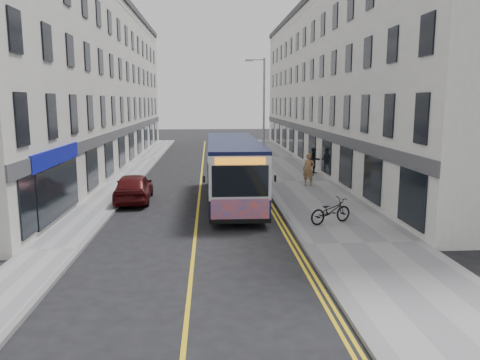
{
  "coord_description": "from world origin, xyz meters",
  "views": [
    {
      "loc": [
        0.61,
        -17.38,
        5.26
      ],
      "look_at": [
        2.0,
        4.03,
        1.6
      ],
      "focal_mm": 35.0,
      "sensor_mm": 36.0,
      "label": 1
    }
  ],
  "objects": [
    {
      "name": "ground",
      "position": [
        0.0,
        0.0,
        0.0
      ],
      "size": [
        140.0,
        140.0,
        0.0
      ],
      "primitive_type": "plane",
      "color": "black",
      "rests_on": "ground"
    },
    {
      "name": "pavement_east",
      "position": [
        6.25,
        12.0,
        0.06
      ],
      "size": [
        4.5,
        64.0,
        0.12
      ],
      "primitive_type": "cube",
      "color": "gray",
      "rests_on": "ground"
    },
    {
      "name": "pavement_west",
      "position": [
        -5.0,
        12.0,
        0.06
      ],
      "size": [
        2.0,
        64.0,
        0.12
      ],
      "primitive_type": "cube",
      "color": "gray",
      "rests_on": "ground"
    },
    {
      "name": "kerb_east",
      "position": [
        4.0,
        12.0,
        0.07
      ],
      "size": [
        0.18,
        64.0,
        0.13
      ],
      "primitive_type": "cube",
      "color": "slate",
      "rests_on": "ground"
    },
    {
      "name": "kerb_west",
      "position": [
        -4.0,
        12.0,
        0.07
      ],
      "size": [
        0.18,
        64.0,
        0.13
      ],
      "primitive_type": "cube",
      "color": "slate",
      "rests_on": "ground"
    },
    {
      "name": "road_centre_line",
      "position": [
        0.0,
        12.0,
        0.0
      ],
      "size": [
        0.12,
        64.0,
        0.01
      ],
      "primitive_type": "cube",
      "color": "gold",
      "rests_on": "ground"
    },
    {
      "name": "road_dbl_yellow_inner",
      "position": [
        3.55,
        12.0,
        0.0
      ],
      "size": [
        0.1,
        64.0,
        0.01
      ],
      "primitive_type": "cube",
      "color": "gold",
      "rests_on": "ground"
    },
    {
      "name": "road_dbl_yellow_outer",
      "position": [
        3.75,
        12.0,
        0.0
      ],
      "size": [
        0.1,
        64.0,
        0.01
      ],
      "primitive_type": "cube",
      "color": "gold",
      "rests_on": "ground"
    },
    {
      "name": "terrace_east",
      "position": [
        11.5,
        21.0,
        6.5
      ],
      "size": [
        6.0,
        46.0,
        13.0
      ],
      "primitive_type": "cube",
      "color": "white",
      "rests_on": "ground"
    },
    {
      "name": "terrace_west",
      "position": [
        -9.0,
        21.0,
        6.5
      ],
      "size": [
        6.0,
        46.0,
        13.0
      ],
      "primitive_type": "cube",
      "color": "silver",
      "rests_on": "ground"
    },
    {
      "name": "streetlamp",
      "position": [
        4.17,
        14.0,
        4.38
      ],
      "size": [
        1.32,
        0.18,
        8.0
      ],
      "color": "#94969C",
      "rests_on": "ground"
    },
    {
      "name": "city_bus",
      "position": [
        1.81,
        6.57,
        1.78
      ],
      "size": [
        2.61,
        11.18,
        3.25
      ],
      "color": "black",
      "rests_on": "ground"
    },
    {
      "name": "bicycle",
      "position": [
        5.68,
        1.56,
        0.65
      ],
      "size": [
        2.15,
        1.48,
        1.07
      ],
      "primitive_type": "imported",
      "rotation": [
        0.0,
        0.0,
        1.99
      ],
      "color": "black",
      "rests_on": "pavement_east"
    },
    {
      "name": "pedestrian_near",
      "position": [
        6.61,
        10.43,
        1.11
      ],
      "size": [
        0.85,
        0.71,
        1.97
      ],
      "primitive_type": "imported",
      "rotation": [
        0.0,
        0.0,
        -0.39
      ],
      "color": "#976D44",
      "rests_on": "pavement_east"
    },
    {
      "name": "pedestrian_far",
      "position": [
        8.0,
        15.09,
        1.05
      ],
      "size": [
        1.07,
        0.94,
        1.86
      ],
      "primitive_type": "imported",
      "rotation": [
        0.0,
        0.0,
        0.3
      ],
      "color": "black",
      "rests_on": "pavement_east"
    },
    {
      "name": "car_white",
      "position": [
        1.8,
        22.21,
        0.75
      ],
      "size": [
        1.73,
        4.61,
        1.5
      ],
      "primitive_type": "imported",
      "rotation": [
        0.0,
        0.0,
        -0.03
      ],
      "color": "white",
      "rests_on": "ground"
    },
    {
      "name": "car_maroon",
      "position": [
        -3.4,
        7.01,
        0.76
      ],
      "size": [
        2.02,
        4.57,
        1.53
      ],
      "primitive_type": "imported",
      "rotation": [
        0.0,
        0.0,
        3.19
      ],
      "color": "#460B0D",
      "rests_on": "ground"
    }
  ]
}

